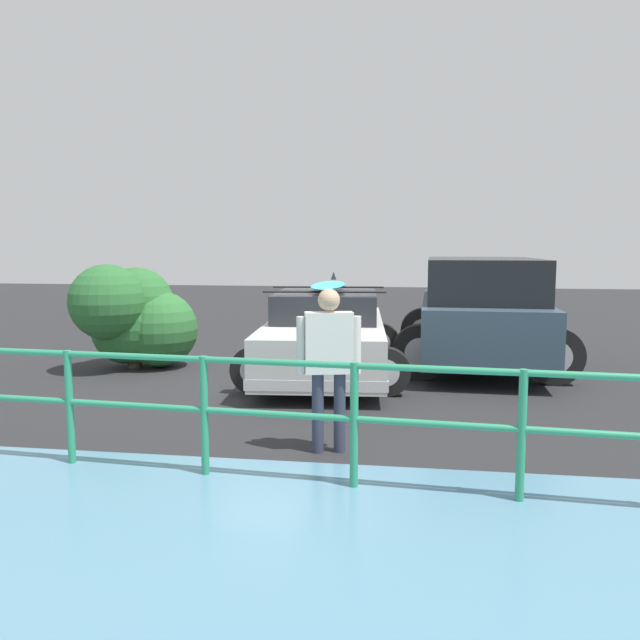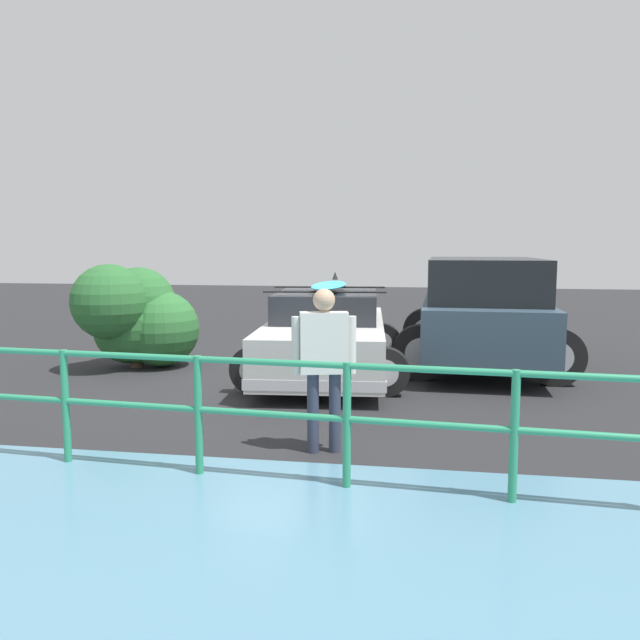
% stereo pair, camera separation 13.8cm
% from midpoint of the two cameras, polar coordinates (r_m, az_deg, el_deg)
% --- Properties ---
extents(ground_plane, '(44.00, 44.00, 0.02)m').
position_cam_midpoint_polar(ground_plane, '(10.10, -3.20, -4.95)').
color(ground_plane, '#28282B').
rests_on(ground_plane, ground).
extents(sedan_car, '(2.70, 4.49, 1.60)m').
position_cam_midpoint_polar(sedan_car, '(9.90, 0.13, -1.36)').
color(sedan_car, silver).
rests_on(sedan_car, ground).
extents(suv_car, '(2.89, 4.44, 1.84)m').
position_cam_midpoint_polar(suv_car, '(10.87, 14.14, 0.84)').
color(suv_car, '#334756').
rests_on(suv_car, ground).
extents(person_bystander, '(0.62, 0.29, 1.63)m').
position_cam_midpoint_polar(person_bystander, '(6.10, 0.16, -3.22)').
color(person_bystander, '#33384C').
rests_on(person_bystander, ground).
extents(railing_fence, '(9.48, 0.76, 1.07)m').
position_cam_midpoint_polar(railing_fence, '(5.96, -17.22, -6.46)').
color(railing_fence, '#2D9366').
rests_on(railing_fence, ground).
extents(bush_near_left, '(1.89, 1.80, 1.76)m').
position_cam_midpoint_polar(bush_near_left, '(10.87, -17.12, 0.24)').
color(bush_near_left, '#4C3828').
rests_on(bush_near_left, ground).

